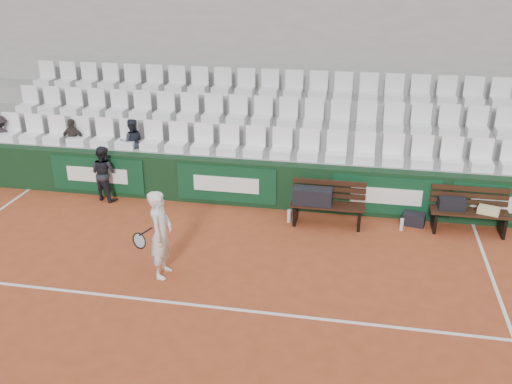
% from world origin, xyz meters
% --- Properties ---
extents(ground, '(80.00, 80.00, 0.00)m').
position_xyz_m(ground, '(0.00, 0.00, 0.00)').
color(ground, '#A84726').
rests_on(ground, ground).
extents(court_baseline, '(18.00, 0.06, 0.01)m').
position_xyz_m(court_baseline, '(0.00, 0.00, 0.00)').
color(court_baseline, white).
rests_on(court_baseline, ground).
extents(back_barrier, '(18.00, 0.34, 1.00)m').
position_xyz_m(back_barrier, '(0.07, 3.99, 0.50)').
color(back_barrier, black).
rests_on(back_barrier, ground).
extents(grandstand_tier_front, '(18.00, 0.95, 1.00)m').
position_xyz_m(grandstand_tier_front, '(0.00, 4.62, 0.50)').
color(grandstand_tier_front, '#979794').
rests_on(grandstand_tier_front, ground).
extents(grandstand_tier_mid, '(18.00, 0.95, 1.45)m').
position_xyz_m(grandstand_tier_mid, '(0.00, 5.58, 0.72)').
color(grandstand_tier_mid, gray).
rests_on(grandstand_tier_mid, ground).
extents(grandstand_tier_back, '(18.00, 0.95, 1.90)m').
position_xyz_m(grandstand_tier_back, '(0.00, 6.53, 0.95)').
color(grandstand_tier_back, gray).
rests_on(grandstand_tier_back, ground).
extents(grandstand_rear_wall, '(18.00, 0.30, 4.40)m').
position_xyz_m(grandstand_rear_wall, '(0.00, 7.15, 2.20)').
color(grandstand_rear_wall, gray).
rests_on(grandstand_rear_wall, ground).
extents(seat_row_front, '(11.90, 0.44, 0.63)m').
position_xyz_m(seat_row_front, '(0.00, 4.45, 1.31)').
color(seat_row_front, white).
rests_on(seat_row_front, grandstand_tier_front).
extents(seat_row_mid, '(11.90, 0.44, 0.63)m').
position_xyz_m(seat_row_mid, '(0.00, 5.40, 1.77)').
color(seat_row_mid, silver).
rests_on(seat_row_mid, grandstand_tier_mid).
extents(seat_row_back, '(11.90, 0.44, 0.63)m').
position_xyz_m(seat_row_back, '(0.00, 6.35, 2.21)').
color(seat_row_back, silver).
rests_on(seat_row_back, grandstand_tier_back).
extents(bench_left, '(1.50, 0.56, 0.45)m').
position_xyz_m(bench_left, '(2.04, 3.32, 0.23)').
color(bench_left, black).
rests_on(bench_left, ground).
extents(bench_right, '(1.50, 0.56, 0.45)m').
position_xyz_m(bench_right, '(4.82, 3.51, 0.23)').
color(bench_right, black).
rests_on(bench_right, ground).
extents(sports_bag_left, '(0.79, 0.35, 0.34)m').
position_xyz_m(sports_bag_left, '(1.73, 3.29, 0.62)').
color(sports_bag_left, black).
rests_on(sports_bag_left, bench_left).
extents(sports_bag_right, '(0.52, 0.26, 0.24)m').
position_xyz_m(sports_bag_right, '(4.48, 3.54, 0.57)').
color(sports_bag_right, black).
rests_on(sports_bag_right, bench_right).
extents(towel, '(0.47, 0.40, 0.11)m').
position_xyz_m(towel, '(5.17, 3.49, 0.51)').
color(towel, '#D4C989').
rests_on(towel, bench_right).
extents(sports_bag_ground, '(0.48, 0.35, 0.26)m').
position_xyz_m(sports_bag_ground, '(3.79, 3.62, 0.13)').
color(sports_bag_ground, black).
rests_on(sports_bag_ground, ground).
extents(water_bottle_near, '(0.08, 0.08, 0.27)m').
position_xyz_m(water_bottle_near, '(1.26, 3.28, 0.14)').
color(water_bottle_near, silver).
rests_on(water_bottle_near, ground).
extents(water_bottle_far, '(0.07, 0.07, 0.25)m').
position_xyz_m(water_bottle_far, '(3.54, 3.33, 0.13)').
color(water_bottle_far, silver).
rests_on(water_bottle_far, ground).
extents(tennis_player, '(0.69, 0.58, 1.57)m').
position_xyz_m(tennis_player, '(-0.61, 0.81, 0.78)').
color(tennis_player, silver).
rests_on(tennis_player, ground).
extents(ball_kid, '(0.73, 0.65, 1.26)m').
position_xyz_m(ball_kid, '(-2.97, 3.68, 0.63)').
color(ball_kid, black).
rests_on(ball_kid, ground).
extents(spectator_b, '(0.61, 0.25, 1.04)m').
position_xyz_m(spectator_b, '(-4.06, 4.50, 1.52)').
color(spectator_b, '#302B27').
rests_on(spectator_b, grandstand_tier_front).
extents(spectator_c, '(0.66, 0.60, 1.12)m').
position_xyz_m(spectator_c, '(-2.59, 4.50, 1.56)').
color(spectator_c, '#1F242E').
rests_on(spectator_c, grandstand_tier_front).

